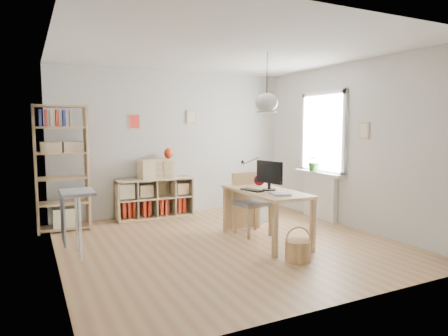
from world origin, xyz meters
name	(u,v)px	position (x,y,z in m)	size (l,w,h in m)	color
ground	(227,243)	(0.00, 0.00, 0.00)	(4.50, 4.50, 0.00)	tan
room_shell	(267,103)	(0.55, -0.15, 2.00)	(4.50, 4.50, 4.50)	white
window_unit	(323,133)	(2.23, 0.60, 1.55)	(0.07, 1.16, 1.46)	white
radiator	(320,197)	(2.19, 0.60, 0.40)	(0.10, 0.80, 0.80)	white
windowsill	(319,173)	(2.14, 0.60, 0.83)	(0.22, 1.20, 0.06)	white
desk	(266,196)	(0.55, -0.15, 0.66)	(0.70, 1.50, 0.75)	tan
cube_shelf	(153,201)	(-0.47, 2.08, 0.30)	(1.40, 0.38, 0.72)	tan
tall_bookshelf	(61,163)	(-2.04, 1.80, 1.09)	(0.80, 0.38, 2.00)	tan
side_table	(72,205)	(-2.04, 0.35, 0.67)	(0.40, 0.55, 0.85)	#949496
chair	(250,199)	(0.54, 0.30, 0.54)	(0.49, 0.49, 0.95)	#949496
wicker_basket	(298,250)	(0.44, -1.08, 0.14)	(0.31, 0.31, 0.44)	olive
storage_chest	(253,210)	(1.01, 0.99, 0.19)	(0.74, 0.78, 0.59)	beige
monitor	(269,174)	(0.59, -0.18, 0.99)	(0.19, 0.48, 0.42)	black
keyboard	(252,190)	(0.34, -0.11, 0.76)	(0.14, 0.36, 0.02)	black
task_lamp	(250,167)	(0.64, 0.47, 1.02)	(0.37, 0.14, 0.39)	black
yarn_ball	(259,180)	(0.70, 0.27, 0.83)	(0.17, 0.17, 0.17)	#4E0A0E
paper_tray	(280,194)	(0.51, -0.56, 0.76)	(0.23, 0.28, 0.03)	white
drawer_chest	(156,169)	(-0.43, 2.04, 0.90)	(0.62, 0.28, 0.35)	tan
red_vase	(169,153)	(-0.18, 2.04, 1.17)	(0.17, 0.17, 0.20)	#97240C
potted_plant	(314,161)	(2.12, 0.71, 1.04)	(0.33, 0.28, 0.36)	#285821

